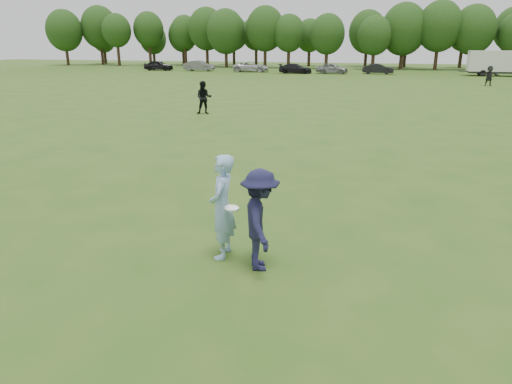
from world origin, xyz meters
The scene contains 14 objects.
ground centered at (0.00, 0.00, 0.00)m, with size 200.00×200.00×0.00m, color #2D5718.
thrower centered at (-0.60, 0.28, 1.03)m, with size 0.75×0.49×2.06m, color #95BEE7.
defender centered at (0.24, 0.01, 0.95)m, with size 1.23×0.71×1.90m, color #1B1B3B.
player_far_a centered at (-8.52, 18.10, 0.96)m, with size 0.94×0.73×1.93m, color black.
player_far_d centered at (11.30, 44.48, 0.98)m, with size 1.82×0.58×1.96m, color #262626.
car_a centered at (-34.07, 60.07, 0.78)m, with size 1.83×4.56×1.55m, color black.
car_b centered at (-27.31, 60.53, 0.79)m, with size 1.66×4.77×1.57m, color slate.
car_c centered at (-18.77, 60.48, 0.75)m, with size 2.49×5.40×1.50m, color silver.
car_d centered at (-11.60, 58.69, 0.68)m, with size 1.91×4.71×1.37m, color black.
car_e centered at (-6.45, 59.45, 0.75)m, with size 1.77×4.40×1.50m, color gray.
car_f centered at (-0.19, 60.72, 0.70)m, with size 1.49×4.26×1.40m, color black.
disc_in_play centered at (-0.33, 0.08, 1.10)m, with size 0.28×0.28×0.06m.
cargo_trailer centered at (15.26, 60.74, 1.78)m, with size 9.00×2.75×3.20m.
treeline centered at (2.81, 76.90, 6.26)m, with size 130.35×18.39×11.74m.
Camera 1 is at (2.39, -7.41, 4.00)m, focal length 32.00 mm.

